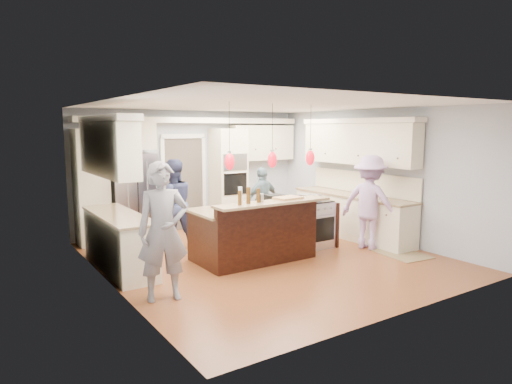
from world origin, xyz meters
TOP-DOWN VIEW (x-y plane):
  - ground_plane at (0.00, 0.00)m, footprint 6.00×6.00m
  - room_shell at (0.00, 0.00)m, footprint 5.54×6.04m
  - refrigerator at (-1.55, 2.64)m, footprint 0.90×0.70m
  - oven_column at (0.75, 2.67)m, footprint 0.72×0.69m
  - back_upper_cabinets at (-0.75, 2.76)m, footprint 5.30×0.61m
  - right_counter_run at (2.44, 0.30)m, footprint 0.64×3.10m
  - left_cabinets at (-2.44, 0.80)m, footprint 0.64×2.30m
  - kitchen_island at (-0.25, 0.07)m, footprint 2.10×1.46m
  - island_range at (1.16, 0.15)m, footprint 0.82×0.71m
  - pendant_lights at (-0.25, -0.51)m, footprint 1.75×0.15m
  - person_bar_end at (-2.30, -0.88)m, footprint 0.77×0.59m
  - person_far_left at (-1.10, 1.60)m, footprint 0.92×0.77m
  - person_far_right at (1.00, 1.60)m, footprint 0.90×0.46m
  - person_range_side at (2.01, -0.56)m, footprint 1.00×1.32m
  - floor_rug at (2.20, -1.18)m, footprint 0.81×1.09m
  - water_bottle at (-0.88, -0.54)m, footprint 0.09×0.09m
  - beer_bottle_a at (-0.91, -0.57)m, footprint 0.07×0.07m
  - beer_bottle_b at (-0.71, -0.51)m, footprint 0.08×0.08m
  - beer_bottle_c at (-0.52, -0.51)m, footprint 0.08×0.08m
  - drink_can at (-0.45, -0.50)m, footprint 0.08×0.08m
  - cutting_board at (0.11, -0.47)m, footprint 0.47×0.35m
  - pot_large at (0.99, 0.17)m, footprint 0.23×0.23m
  - pot_small at (1.26, 0.13)m, footprint 0.22×0.22m

SIDE VIEW (x-z plane):
  - ground_plane at x=0.00m, z-range 0.00..0.00m
  - floor_rug at x=2.20m, z-range 0.00..0.01m
  - island_range at x=1.16m, z-range 0.00..0.92m
  - kitchen_island at x=-0.25m, z-range -0.07..1.05m
  - person_far_right at x=1.00m, z-range 0.00..1.47m
  - person_far_left at x=-1.10m, z-range 0.00..1.72m
  - refrigerator at x=-1.55m, z-range 0.00..1.80m
  - person_range_side at x=2.01m, z-range 0.00..1.81m
  - person_bar_end at x=-2.30m, z-range 0.00..1.88m
  - pot_small at x=1.26m, z-range 0.92..1.03m
  - pot_large at x=0.99m, z-range 0.92..1.05m
  - right_counter_run at x=2.44m, z-range -0.20..2.31m
  - left_cabinets at x=-2.44m, z-range -0.20..2.31m
  - cutting_board at x=0.11m, z-range 1.12..1.15m
  - oven_column at x=0.75m, z-range 0.00..2.30m
  - drink_can at x=-0.45m, z-range 1.12..1.26m
  - beer_bottle_a at x=-0.91m, z-range 1.12..1.35m
  - beer_bottle_c at x=-0.52m, z-range 1.12..1.35m
  - beer_bottle_b at x=-0.71m, z-range 1.12..1.39m
  - water_bottle at x=-0.88m, z-range 1.12..1.40m
  - back_upper_cabinets at x=-0.75m, z-range 0.40..2.94m
  - pendant_lights at x=-0.25m, z-range 1.29..2.32m
  - room_shell at x=0.00m, z-range 0.46..3.18m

